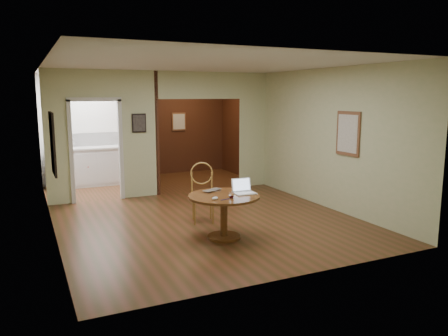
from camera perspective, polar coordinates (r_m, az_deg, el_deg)
name	(u,v)px	position (r m, az deg, el deg)	size (l,w,h in m)	color
floor	(212,223)	(7.60, -1.63, -7.21)	(5.00, 5.00, 0.00)	#422C12
room_shell	(138,135)	(10.12, -11.12, 4.23)	(5.20, 7.50, 5.00)	silver
dining_table	(224,206)	(6.69, -0.01, -5.04)	(1.09, 1.09, 0.68)	brown
chair	(202,189)	(7.61, -2.84, -2.74)	(0.54, 0.54, 1.03)	#AA7D3C
open_laptop	(243,189)	(6.79, 2.53, -2.77)	(0.33, 0.29, 0.23)	white
closed_laptop	(215,191)	(6.88, -1.25, -3.00)	(0.34, 0.22, 0.03)	#A5A5AA
mouse	(215,198)	(6.35, -1.18, -3.97)	(0.11, 0.06, 0.05)	white
wine_glass	(231,195)	(6.45, 0.99, -3.53)	(0.08, 0.08, 0.09)	white
pen	(225,199)	(6.36, 0.15, -4.13)	(0.01, 0.01, 0.15)	navy
kitchen_cabinet	(93,166)	(11.13, -16.76, 0.24)	(2.06, 0.60, 0.94)	silver
grocery_bag	(125,139)	(11.19, -12.85, 3.74)	(0.33, 0.28, 0.33)	tan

